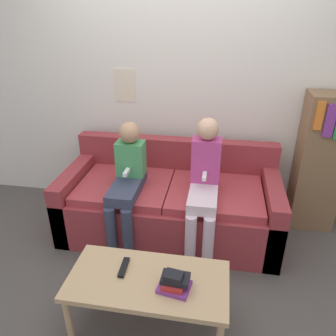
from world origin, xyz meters
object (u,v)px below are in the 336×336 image
at_px(couch, 170,203).
at_px(person_left, 127,180).
at_px(bookshelf, 319,163).
at_px(tv_remote, 124,267).
at_px(person_right, 204,182).
at_px(coffee_table, 148,284).

xyz_separation_m(couch, person_left, (-0.34, -0.21, 0.33)).
bearing_deg(bookshelf, person_left, -162.07).
height_order(tv_remote, bookshelf, bookshelf).
height_order(person_left, person_right, person_right).
height_order(coffee_table, bookshelf, bookshelf).
relative_size(couch, bookshelf, 1.50).
relative_size(tv_remote, bookshelf, 0.13).
bearing_deg(person_left, person_right, 0.86).
xyz_separation_m(couch, bookshelf, (1.33, 0.33, 0.37)).
height_order(couch, bookshelf, bookshelf).
bearing_deg(person_left, coffee_table, -66.77).
distance_m(person_right, tv_remote, 0.96).
height_order(coffee_table, person_left, person_left).
bearing_deg(person_left, bookshelf, 17.93).
xyz_separation_m(couch, coffee_table, (0.03, -1.07, 0.07)).
relative_size(coffee_table, person_right, 0.88).
height_order(person_right, tv_remote, person_right).
height_order(couch, person_right, person_right).
bearing_deg(couch, coffee_table, -88.41).
distance_m(couch, tv_remote, 1.03).
relative_size(couch, person_right, 1.68).
distance_m(couch, person_right, 0.52).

